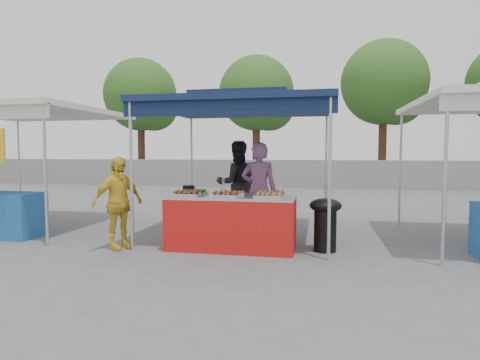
% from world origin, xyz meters
% --- Properties ---
extents(ground_plane, '(80.00, 80.00, 0.00)m').
position_xyz_m(ground_plane, '(0.00, 0.00, 0.00)').
color(ground_plane, '#5A5B5D').
extents(back_wall, '(40.00, 0.25, 1.20)m').
position_xyz_m(back_wall, '(0.00, 11.00, 0.60)').
color(back_wall, gray).
rests_on(back_wall, ground_plane).
extents(main_canopy, '(3.20, 3.20, 2.57)m').
position_xyz_m(main_canopy, '(0.00, 0.97, 2.37)').
color(main_canopy, silver).
rests_on(main_canopy, ground_plane).
extents(neighbor_stall_left, '(3.20, 3.20, 2.57)m').
position_xyz_m(neighbor_stall_left, '(-4.50, 0.57, 1.60)').
color(neighbor_stall_left, silver).
rests_on(neighbor_stall_left, ground_plane).
extents(tree_0, '(3.67, 3.64, 6.25)m').
position_xyz_m(tree_0, '(-7.41, 12.95, 4.27)').
color(tree_0, '#412519').
rests_on(tree_0, ground_plane).
extents(tree_1, '(3.59, 3.54, 6.09)m').
position_xyz_m(tree_1, '(-1.45, 12.78, 4.16)').
color(tree_1, '#412519').
rests_on(tree_1, ground_plane).
extents(tree_2, '(3.86, 3.86, 6.63)m').
position_xyz_m(tree_2, '(4.35, 13.21, 4.53)').
color(tree_2, '#412519').
rests_on(tree_2, ground_plane).
extents(vendor_table, '(2.00, 0.80, 0.85)m').
position_xyz_m(vendor_table, '(0.00, -0.10, 0.43)').
color(vendor_table, red).
rests_on(vendor_table, ground_plane).
extents(food_tray_fl, '(0.42, 0.30, 0.07)m').
position_xyz_m(food_tray_fl, '(-0.66, -0.34, 0.88)').
color(food_tray_fl, silver).
rests_on(food_tray_fl, vendor_table).
extents(food_tray_fm, '(0.42, 0.30, 0.07)m').
position_xyz_m(food_tray_fm, '(-0.05, -0.34, 0.88)').
color(food_tray_fm, silver).
rests_on(food_tray_fm, vendor_table).
extents(food_tray_fr, '(0.42, 0.30, 0.07)m').
position_xyz_m(food_tray_fr, '(0.62, -0.34, 0.88)').
color(food_tray_fr, silver).
rests_on(food_tray_fr, vendor_table).
extents(food_tray_bl, '(0.42, 0.30, 0.07)m').
position_xyz_m(food_tray_bl, '(-0.65, -0.01, 0.88)').
color(food_tray_bl, silver).
rests_on(food_tray_bl, vendor_table).
extents(food_tray_bm, '(0.42, 0.30, 0.07)m').
position_xyz_m(food_tray_bm, '(0.00, -0.04, 0.88)').
color(food_tray_bm, silver).
rests_on(food_tray_bm, vendor_table).
extents(food_tray_br, '(0.42, 0.30, 0.07)m').
position_xyz_m(food_tray_br, '(0.63, -0.00, 0.88)').
color(food_tray_br, silver).
rests_on(food_tray_br, vendor_table).
extents(cooking_pot, '(0.20, 0.20, 0.12)m').
position_xyz_m(cooking_pot, '(-0.82, 0.24, 0.91)').
color(cooking_pot, black).
rests_on(cooking_pot, vendor_table).
extents(skewer_cup, '(0.09, 0.09, 0.11)m').
position_xyz_m(skewer_cup, '(-0.09, -0.26, 0.91)').
color(skewer_cup, silver).
rests_on(skewer_cup, vendor_table).
extents(wok_burner, '(0.49, 0.49, 0.83)m').
position_xyz_m(wok_burner, '(1.46, 0.03, 0.49)').
color(wok_burner, black).
rests_on(wok_burner, ground_plane).
extents(crate_left, '(0.54, 0.38, 0.33)m').
position_xyz_m(crate_left, '(-0.52, 0.43, 0.16)').
color(crate_left, '#143BA3').
rests_on(crate_left, ground_plane).
extents(crate_right, '(0.53, 0.37, 0.32)m').
position_xyz_m(crate_right, '(0.33, 0.64, 0.16)').
color(crate_right, '#143BA3').
rests_on(crate_right, ground_plane).
extents(crate_stacked, '(0.51, 0.36, 0.30)m').
position_xyz_m(crate_stacked, '(0.33, 0.64, 0.47)').
color(crate_stacked, '#143BA3').
rests_on(crate_stacked, crate_right).
extents(vendor_woman, '(0.64, 0.44, 1.71)m').
position_xyz_m(vendor_woman, '(0.32, 0.71, 0.86)').
color(vendor_woman, '#8A5881').
rests_on(vendor_woman, ground_plane).
extents(helper_man, '(1.05, 0.96, 1.76)m').
position_xyz_m(helper_man, '(-0.31, 1.83, 0.88)').
color(helper_man, black).
rests_on(helper_man, ground_plane).
extents(customer_person, '(0.75, 0.92, 1.47)m').
position_xyz_m(customer_person, '(-1.76, -0.45, 0.74)').
color(customer_person, gold).
rests_on(customer_person, ground_plane).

